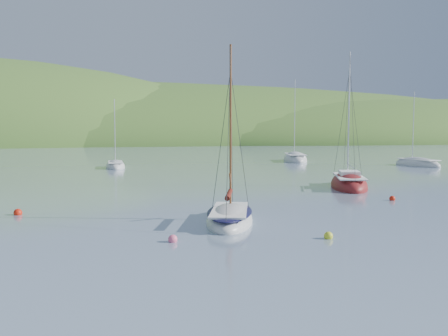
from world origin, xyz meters
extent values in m
plane|color=gray|center=(0.00, 0.00, 0.00)|extent=(700.00, 700.00, 0.00)
ellipsoid|color=#2E6125|center=(0.00, 170.00, 0.00)|extent=(440.00, 110.00, 44.00)
ellipsoid|color=#2E6125|center=(90.00, 160.00, 0.00)|extent=(240.00, 100.00, 34.00)
ellipsoid|color=silver|center=(1.18, 4.76, 0.11)|extent=(4.29, 6.95, 1.60)
cube|color=white|center=(1.14, 4.64, 0.69)|extent=(3.27, 5.40, 0.10)
cylinder|color=brown|center=(1.42, 5.51, 5.00)|extent=(0.12, 0.12, 8.71)
ellipsoid|color=#131239|center=(1.18, 4.76, 0.59)|extent=(4.23, 6.88, 0.27)
cylinder|color=#57170E|center=(0.94, 4.02, 1.60)|extent=(1.19, 3.06, 0.24)
ellipsoid|color=maroon|center=(14.85, 17.36, 0.16)|extent=(5.74, 8.83, 2.30)
cube|color=white|center=(14.79, 17.20, 0.97)|extent=(4.39, 6.85, 0.10)
cylinder|color=silver|center=(15.22, 18.29, 6.15)|extent=(0.12, 0.12, 10.44)
cube|color=white|center=(14.79, 17.20, 1.21)|extent=(2.32, 2.75, 0.42)
cylinder|color=silver|center=(14.48, 16.43, 1.88)|extent=(1.56, 3.76, 0.09)
ellipsoid|color=silver|center=(-3.36, 43.62, 0.13)|extent=(2.42, 6.64, 1.80)
cube|color=white|center=(-3.37, 43.49, 0.77)|extent=(1.81, 5.18, 0.10)
cylinder|color=silver|center=(-3.35, 44.42, 4.70)|extent=(0.12, 0.12, 7.93)
ellipsoid|color=silver|center=(23.53, 50.20, 0.18)|extent=(5.72, 10.05, 2.58)
cube|color=white|center=(23.48, 50.02, 1.09)|extent=(4.35, 7.81, 0.10)
cylinder|color=silver|center=(23.83, 51.30, 6.75)|extent=(0.12, 0.12, 11.40)
ellipsoid|color=silver|center=(35.54, 37.27, 0.15)|extent=(3.79, 7.84, 2.05)
cube|color=white|center=(35.57, 37.12, 0.87)|extent=(2.87, 6.10, 0.10)
cylinder|color=silver|center=(35.40, 38.16, 5.34)|extent=(0.12, 0.12, 9.02)
sphere|color=yellow|center=(4.48, -0.07, 0.12)|extent=(0.40, 0.40, 0.40)
sphere|color=#F46186|center=(-2.38, 1.00, 0.12)|extent=(0.41, 0.41, 0.41)
sphere|color=red|center=(14.11, 9.84, 0.12)|extent=(0.40, 0.40, 0.40)
sphere|color=red|center=(-9.98, 9.98, 0.12)|extent=(0.48, 0.48, 0.48)
camera|label=1|loc=(-5.46, -20.26, 4.92)|focal=40.00mm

